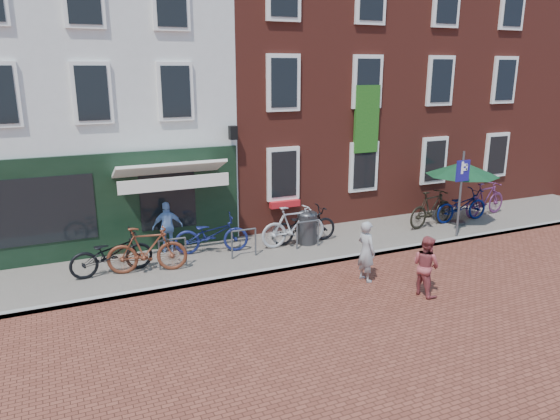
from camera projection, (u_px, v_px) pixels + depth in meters
name	position (u px, v px, depth m)	size (l,w,h in m)	color
ground	(311.00, 267.00, 14.22)	(80.00, 80.00, 0.00)	brown
sidewalk	(318.00, 244.00, 15.93)	(24.00, 3.00, 0.10)	slate
building_stucco	(81.00, 91.00, 17.23)	(8.00, 8.00, 9.00)	silver
building_brick_mid	(275.00, 74.00, 19.86)	(6.00, 8.00, 10.00)	maroon
building_brick_right	(404.00, 74.00, 22.22)	(6.00, 8.00, 10.00)	maroon
filler_right	(515.00, 84.00, 24.92)	(7.00, 8.00, 9.00)	maroon
litter_bin	(307.00, 225.00, 15.69)	(0.60, 0.60, 1.10)	#38383B
parking_sign	(461.00, 183.00, 16.04)	(0.50, 0.08, 2.70)	#4C4C4F
parasol	(463.00, 166.00, 17.30)	(2.39, 2.39, 2.23)	#4C4C4F
woman	(366.00, 251.00, 13.12)	(0.57, 0.38, 1.57)	gray
boy	(426.00, 266.00, 12.31)	(0.71, 0.55, 1.46)	#9A4043
cafe_person	(168.00, 227.00, 14.93)	(0.86, 0.36, 1.48)	#83ABE7
bicycle_0	(111.00, 253.00, 13.36)	(0.73, 2.10, 1.10)	black
bicycle_1	(147.00, 250.00, 13.44)	(0.58, 2.04, 1.23)	#612C1A
bicycle_2	(212.00, 234.00, 14.89)	(0.73, 2.10, 1.10)	#151C53
bicycle_3	(293.00, 226.00, 15.46)	(0.58, 2.04, 1.23)	#ABAAAD
bicycle_4	(304.00, 225.00, 15.74)	(0.73, 2.10, 1.10)	black
bicycle_5	(431.00, 209.00, 17.37)	(0.58, 2.04, 1.23)	black
bicycle_6	(461.00, 206.00, 17.97)	(0.73, 2.10, 1.10)	#06124C
bicycle_7	(485.00, 199.00, 18.62)	(0.58, 2.04, 1.23)	#52224A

